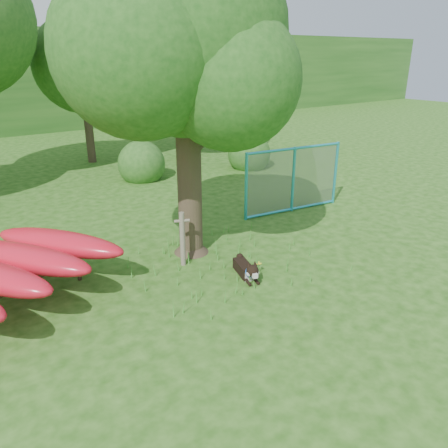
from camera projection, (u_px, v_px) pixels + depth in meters
ground at (250, 288)px, 9.06m from camera, size 80.00×80.00×0.00m
oak_tree at (183, 45)px, 9.00m from camera, size 5.70×5.00×7.04m
wooden_post at (182, 238)px, 9.81m from camera, size 0.34×0.19×1.28m
kayak_rack at (6, 266)px, 8.15m from camera, size 4.52×4.07×1.08m
husky_dog at (247, 270)px, 9.43m from camera, size 0.55×1.10×0.51m
fence_section at (293, 180)px, 13.15m from camera, size 3.38×0.56×3.31m
wildflower_clump at (259, 264)px, 9.60m from camera, size 0.12×0.11×0.26m
bg_tree_c at (82, 65)px, 18.16m from camera, size 4.00×4.00×6.12m
bg_tree_d at (178, 40)px, 18.23m from camera, size 4.80×4.80×7.50m
bg_tree_e at (199, 39)px, 22.08m from camera, size 4.60×4.60×7.55m
shrub_right at (249, 168)px, 18.65m from camera, size 1.80×1.80×1.80m
shrub_mid at (143, 179)px, 16.92m from camera, size 1.80×1.80×1.80m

